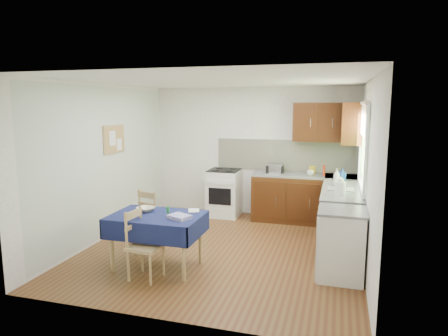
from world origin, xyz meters
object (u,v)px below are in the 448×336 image
(kettle, at_px, (340,187))
(chair_near, at_px, (142,243))
(sandwich_press, at_px, (275,168))
(dish_rack, at_px, (341,189))
(toaster, at_px, (275,169))
(dining_table, at_px, (157,222))
(chair_far, at_px, (153,216))

(kettle, bearing_deg, chair_near, -148.04)
(sandwich_press, bearing_deg, dish_rack, -36.71)
(toaster, xyz_separation_m, sandwich_press, (-0.02, 0.08, 0.01))
(chair_near, height_order, kettle, kettle)
(dining_table, relative_size, toaster, 5.23)
(toaster, bearing_deg, dining_table, -134.84)
(chair_near, relative_size, dish_rack, 2.31)
(dining_table, bearing_deg, sandwich_press, 66.96)
(chair_far, distance_m, toaster, 2.51)
(chair_near, relative_size, sandwich_press, 2.89)
(chair_far, distance_m, kettle, 2.81)
(kettle, bearing_deg, dish_rack, 87.75)
(dish_rack, bearing_deg, chair_near, -128.08)
(sandwich_press, bearing_deg, toaster, -64.40)
(chair_near, distance_m, dish_rack, 3.01)
(sandwich_press, bearing_deg, chair_near, -101.15)
(chair_near, distance_m, kettle, 2.82)
(dish_rack, distance_m, kettle, 0.36)
(toaster, bearing_deg, kettle, -73.74)
(dining_table, height_order, dish_rack, dish_rack)
(toaster, relative_size, kettle, 0.89)
(dining_table, distance_m, kettle, 2.60)
(sandwich_press, distance_m, kettle, 1.99)
(chair_far, relative_size, dish_rack, 2.35)
(kettle, bearing_deg, toaster, 127.10)
(chair_far, distance_m, sandwich_press, 2.56)
(chair_far, bearing_deg, chair_near, 127.50)
(dining_table, distance_m, toaster, 2.89)
(chair_far, xyz_separation_m, toaster, (1.58, 1.89, 0.51))
(dish_rack, bearing_deg, dining_table, -133.82)
(chair_far, bearing_deg, dish_rack, -147.42)
(toaster, distance_m, kettle, 1.91)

